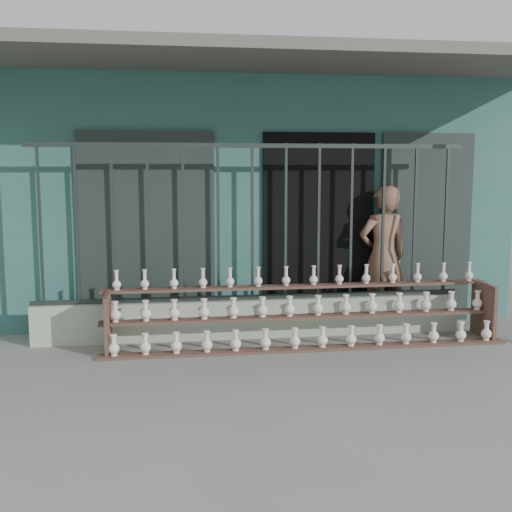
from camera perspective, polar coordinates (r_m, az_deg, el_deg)
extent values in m
plane|color=slate|center=(6.37, 1.33, -10.18)|extent=(60.00, 60.00, 0.00)
cube|color=#2C5E56|center=(10.33, -2.68, 5.79)|extent=(7.00, 5.00, 3.20)
cube|color=black|center=(8.06, 5.49, 2.33)|extent=(1.40, 0.12, 2.40)
cube|color=black|center=(7.79, -9.62, 2.06)|extent=(1.60, 0.08, 2.40)
cube|color=black|center=(8.47, 14.80, 2.37)|extent=(1.20, 0.08, 2.40)
cube|color=#59544C|center=(7.34, -0.24, 17.09)|extent=(7.40, 2.00, 0.12)
cube|color=#A7B99F|center=(7.55, -0.33, -5.53)|extent=(5.00, 0.20, 0.45)
cube|color=#283330|center=(7.42, -18.64, 2.63)|extent=(0.03, 0.03, 1.80)
cube|color=#283330|center=(7.36, -15.64, 2.71)|extent=(0.03, 0.03, 1.80)
cube|color=#283330|center=(7.32, -12.59, 2.79)|extent=(0.03, 0.03, 1.80)
cube|color=#283330|center=(7.30, -9.52, 2.86)|extent=(0.03, 0.03, 1.80)
cube|color=#283330|center=(7.30, -6.45, 2.92)|extent=(0.03, 0.03, 1.80)
cube|color=#283330|center=(7.33, -3.38, 2.97)|extent=(0.03, 0.03, 1.80)
cube|color=#283330|center=(7.37, -0.34, 3.01)|extent=(0.03, 0.03, 1.80)
cube|color=#283330|center=(7.43, 2.65, 3.05)|extent=(0.03, 0.03, 1.80)
cube|color=#283330|center=(7.52, 5.59, 3.07)|extent=(0.03, 0.03, 1.80)
cube|color=#283330|center=(7.62, 8.45, 3.09)|extent=(0.03, 0.03, 1.80)
cube|color=#283330|center=(7.74, 11.23, 3.10)|extent=(0.03, 0.03, 1.80)
cube|color=#283330|center=(7.88, 13.92, 3.10)|extent=(0.03, 0.03, 1.80)
cube|color=#283330|center=(8.04, 16.51, 3.10)|extent=(0.03, 0.03, 1.80)
cube|color=#283330|center=(7.35, -0.35, 9.79)|extent=(5.00, 0.04, 0.05)
cube|color=#283330|center=(7.49, -0.33, -3.67)|extent=(5.00, 0.04, 0.05)
cube|color=brown|center=(7.08, 4.70, -8.23)|extent=(4.50, 0.18, 0.03)
cube|color=brown|center=(7.24, 4.28, -5.40)|extent=(4.50, 0.18, 0.03)
cube|color=brown|center=(7.41, 3.88, -2.71)|extent=(4.50, 0.18, 0.03)
cube|color=brown|center=(7.09, -13.02, -5.82)|extent=(0.04, 0.55, 0.64)
cube|color=brown|center=(7.98, 19.57, -4.56)|extent=(0.04, 0.55, 0.64)
imported|color=brown|center=(8.10, 11.23, -0.03)|extent=(0.70, 0.51, 1.76)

